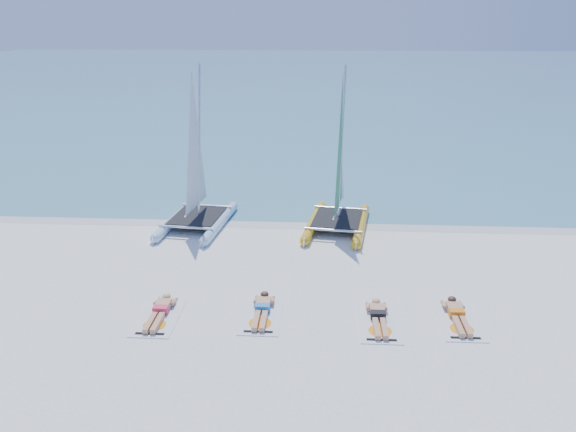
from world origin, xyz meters
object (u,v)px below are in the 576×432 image
at_px(catamaran_yellow, 340,176).
at_px(towel_a, 158,318).
at_px(sunbather_a, 160,311).
at_px(sunbather_d, 457,314).
at_px(sunbather_b, 262,309).
at_px(towel_b, 261,316).
at_px(catamaran_blue, 196,178).
at_px(towel_c, 379,324).
at_px(towel_d, 458,322).
at_px(sunbather_c, 378,316).

relative_size(catamaran_yellow, towel_a, 3.11).
relative_size(sunbather_a, sunbather_d, 1.00).
bearing_deg(sunbather_b, towel_b, -90.00).
relative_size(sunbather_b, sunbather_d, 1.00).
xyz_separation_m(catamaran_blue, towel_a, (0.43, -6.75, -1.72)).
xyz_separation_m(towel_a, towel_b, (2.56, 0.25, 0.00)).
height_order(sunbather_a, towel_c, sunbather_a).
distance_m(catamaran_blue, towel_d, 10.33).
height_order(sunbather_c, sunbather_d, same).
height_order(sunbather_a, sunbather_b, same).
bearing_deg(towel_b, sunbather_a, -178.80).
height_order(catamaran_yellow, sunbather_c, catamaran_yellow).
relative_size(catamaran_blue, towel_b, 3.12).
distance_m(sunbather_a, sunbather_d, 7.43).
bearing_deg(towel_a, towel_b, 5.48).
bearing_deg(towel_c, sunbather_c, 90.00).
bearing_deg(towel_a, sunbather_d, 3.52).
bearing_deg(catamaran_blue, sunbather_b, -58.58).
xyz_separation_m(towel_b, sunbather_b, (-0.00, 0.19, 0.11)).
bearing_deg(sunbather_b, towel_c, -7.38).
height_order(sunbather_b, sunbather_d, same).
bearing_deg(towel_d, sunbather_d, 90.00).
bearing_deg(towel_d, sunbather_b, 177.98).
bearing_deg(catamaran_blue, towel_d, -33.44).
relative_size(sunbather_a, towel_b, 0.93).
bearing_deg(catamaran_blue, towel_c, -42.54).
height_order(catamaran_blue, towel_b, catamaran_blue).
distance_m(towel_b, sunbather_d, 4.88).
height_order(towel_a, sunbather_c, sunbather_c).
xyz_separation_m(sunbather_a, sunbather_d, (7.43, 0.27, 0.00)).
height_order(towel_b, sunbather_d, sunbather_d).
height_order(catamaran_blue, sunbather_b, catamaran_blue).
distance_m(catamaran_blue, towel_a, 6.98).
xyz_separation_m(catamaran_blue, towel_c, (5.89, -6.69, -1.72)).
relative_size(catamaran_yellow, sunbather_a, 3.34).
height_order(catamaran_blue, sunbather_a, catamaran_blue).
height_order(catamaran_blue, towel_c, catamaran_blue).
relative_size(sunbather_b, towel_c, 0.93).
relative_size(towel_d, sunbather_d, 1.07).
bearing_deg(sunbather_a, towel_d, 0.56).
bearing_deg(sunbather_a, catamaran_blue, 93.77).
bearing_deg(catamaran_yellow, towel_a, -115.08).
bearing_deg(towel_a, sunbather_c, 2.66).
bearing_deg(towel_b, sunbather_c, 0.15).
relative_size(catamaran_yellow, towel_c, 3.11).
bearing_deg(sunbather_b, catamaran_yellow, 72.62).
height_order(catamaran_blue, towel_d, catamaran_blue).
height_order(catamaran_yellow, towel_b, catamaran_yellow).
xyz_separation_m(towel_c, sunbather_d, (1.97, 0.40, 0.11)).
height_order(catamaran_yellow, sunbather_b, catamaran_yellow).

